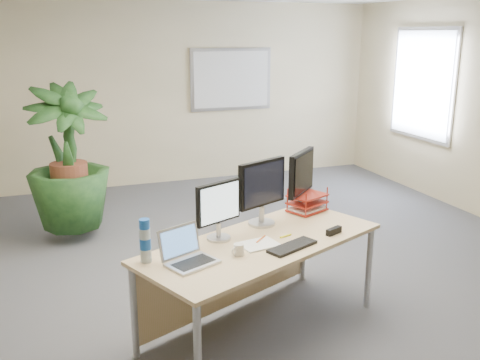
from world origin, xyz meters
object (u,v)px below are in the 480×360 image
object	(u,v)px
desk	(252,256)
floor_plant	(69,174)
laptop	(187,254)
monitor_left	(218,207)
monitor_right	(262,188)

from	to	relation	value
desk	floor_plant	world-z (taller)	floor_plant
desk	laptop	distance (m)	0.67
floor_plant	laptop	bearing A→B (deg)	-76.54
floor_plant	laptop	size ratio (longest dim) A/B	3.63
monitor_left	laptop	distance (m)	0.50
desk	monitor_right	size ratio (longest dim) A/B	3.92
laptop	monitor_left	bearing A→B (deg)	44.53
monitor_right	laptop	size ratio (longest dim) A/B	1.29
monitor_left	laptop	world-z (taller)	monitor_left
floor_plant	monitor_right	distance (m)	2.59
floor_plant	monitor_left	world-z (taller)	floor_plant
laptop	monitor_right	bearing A→B (deg)	34.17
desk	monitor_right	world-z (taller)	monitor_right
monitor_left	monitor_right	distance (m)	0.47
monitor_right	monitor_left	bearing A→B (deg)	-156.14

